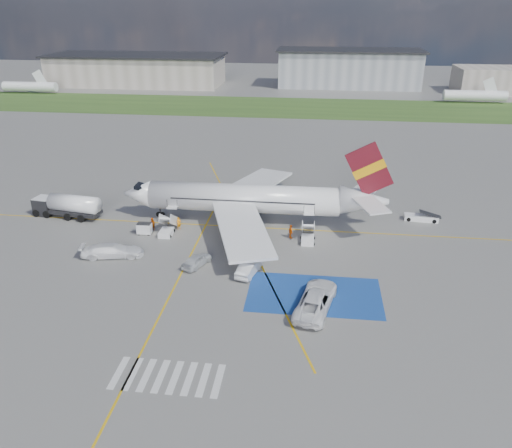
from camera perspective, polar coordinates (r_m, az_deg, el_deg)
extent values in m
plane|color=#60605E|center=(57.41, -3.35, -5.29)|extent=(400.00, 400.00, 0.00)
cube|color=#2D4C1E|center=(147.12, 3.16, 13.20)|extent=(400.00, 30.00, 0.01)
cube|color=gold|center=(67.95, -1.62, -0.32)|extent=(120.00, 0.20, 0.01)
cube|color=gold|center=(50.31, -11.05, -10.47)|extent=(0.20, 60.00, 0.01)
cube|color=gold|center=(67.95, -1.62, -0.32)|extent=(20.71, 56.45, 0.01)
cube|color=navy|center=(53.24, 6.67, -8.01)|extent=(14.00, 8.00, 0.01)
cube|color=silver|center=(44.71, -15.42, -16.06)|extent=(0.60, 4.00, 0.01)
cube|color=silver|center=(44.32, -13.91, -16.28)|extent=(0.60, 4.00, 0.01)
cube|color=silver|center=(43.96, -12.38, -16.50)|extent=(0.60, 4.00, 0.01)
cube|color=silver|center=(43.62, -10.83, -16.71)|extent=(0.60, 4.00, 0.01)
cube|color=silver|center=(43.32, -9.24, -16.91)|extent=(0.60, 4.00, 0.01)
cube|color=silver|center=(43.05, -7.63, -17.10)|extent=(0.60, 4.00, 0.01)
cube|color=silver|center=(42.81, -6.00, -17.28)|extent=(0.60, 4.00, 0.01)
cube|color=silver|center=(42.60, -4.35, -17.45)|extent=(0.60, 4.00, 0.01)
cube|color=gray|center=(191.66, -13.41, 16.72)|extent=(60.00, 22.00, 10.00)
cube|color=gray|center=(185.73, 10.54, 17.04)|extent=(48.00, 18.00, 12.00)
cylinder|color=white|center=(68.44, -1.41, 2.96)|extent=(26.00, 3.90, 3.90)
cone|color=white|center=(72.01, -13.33, 3.39)|extent=(4.00, 3.90, 3.90)
cube|color=black|center=(71.45, -12.96, 4.16)|extent=(1.67, 1.90, 0.82)
cone|color=white|center=(68.04, 12.24, 2.62)|extent=(6.50, 3.90, 3.90)
cube|color=white|center=(60.81, -1.60, -0.51)|extent=(9.86, 15.95, 1.40)
cube|color=white|center=(76.43, 0.24, 4.81)|extent=(9.86, 15.95, 1.40)
cylinder|color=#38383A|center=(64.13, -2.09, -0.52)|extent=(3.40, 2.10, 2.10)
cylinder|color=#38383A|center=(74.34, -0.79, 3.08)|extent=(3.40, 2.10, 2.10)
cube|color=#580F18|center=(66.61, 12.83, 6.12)|extent=(6.62, 0.30, 7.45)
cube|color=#EFA20D|center=(66.61, 12.83, 6.12)|extent=(4.36, 0.40, 3.08)
cube|color=white|center=(64.89, 13.03, 2.12)|extent=(4.73, 5.95, 0.49)
cube|color=white|center=(70.84, 12.57, 4.07)|extent=(4.73, 5.95, 0.49)
cube|color=black|center=(66.51, -1.65, 2.63)|extent=(19.50, 0.04, 0.18)
cube|color=black|center=(70.13, -1.19, 3.80)|extent=(19.50, 0.04, 0.18)
cube|color=white|center=(67.41, -9.91, 0.44)|extent=(1.40, 3.73, 2.32)
cube|color=white|center=(68.68, -9.54, 1.88)|extent=(1.40, 1.00, 0.12)
cylinder|color=black|center=(68.67, -10.14, 2.33)|extent=(0.06, 0.06, 1.10)
cylinder|color=black|center=(68.28, -9.01, 2.28)|extent=(0.06, 0.06, 1.10)
cube|color=white|center=(66.47, -10.22, -0.98)|extent=(1.60, 2.40, 0.70)
cube|color=white|center=(64.77, 6.00, -0.34)|extent=(1.40, 3.73, 2.32)
cube|color=white|center=(66.08, 6.07, 1.17)|extent=(1.40, 1.00, 0.12)
cylinder|color=black|center=(65.87, 5.49, 1.64)|extent=(0.06, 0.06, 1.10)
cylinder|color=black|center=(65.87, 6.70, 1.58)|extent=(0.06, 0.06, 1.10)
cube|color=white|center=(63.79, 5.92, -1.83)|extent=(1.60, 2.40, 0.70)
cube|color=black|center=(77.72, -23.00, 1.90)|extent=(2.78, 2.78, 2.45)
cylinder|color=white|center=(74.50, -20.06, 2.20)|extent=(7.52, 3.49, 2.45)
cube|color=black|center=(74.94, -19.93, 1.33)|extent=(7.52, 3.49, 0.53)
cube|color=white|center=(67.20, -12.64, -0.49)|extent=(1.90, 1.17, 1.31)
cube|color=black|center=(66.92, -12.69, 0.05)|extent=(1.80, 1.07, 0.11)
cube|color=white|center=(73.52, 18.34, 0.68)|extent=(4.67, 1.91, 0.76)
cube|color=black|center=(73.42, 19.29, 1.08)|extent=(3.06, 1.39, 0.84)
imported|color=silver|center=(58.30, -6.79, -4.14)|extent=(3.29, 4.54, 1.44)
imported|color=silver|center=(56.25, -0.80, -5.03)|extent=(2.76, 4.91, 1.53)
imported|color=white|center=(50.58, 6.89, -8.27)|extent=(4.40, 7.11, 2.48)
imported|color=white|center=(62.16, -16.14, -2.71)|extent=(5.86, 3.23, 2.17)
imported|color=orange|center=(67.70, -8.80, 0.08)|extent=(0.74, 0.72, 1.72)
imported|color=orange|center=(68.16, -11.74, 0.01)|extent=(1.06, 1.03, 1.71)
imported|color=orange|center=(64.50, 3.99, -0.88)|extent=(0.86, 1.18, 1.86)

